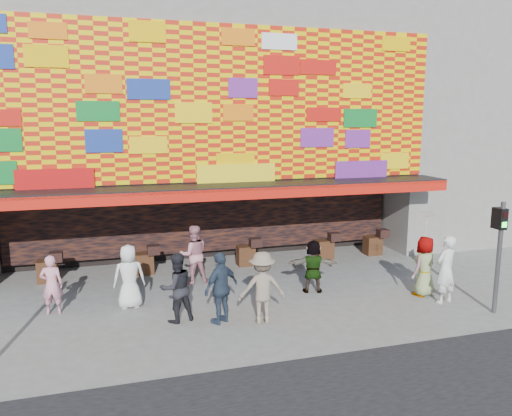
{
  "coord_description": "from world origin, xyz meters",
  "views": [
    {
      "loc": [
        -3.44,
        -11.79,
        5.11
      ],
      "look_at": [
        0.61,
        2.0,
        2.52
      ],
      "focal_mm": 35.0,
      "sensor_mm": 36.0,
      "label": 1
    }
  ],
  "objects_px": {
    "ped_d": "(262,287)",
    "ped_i": "(194,254)",
    "ped_g": "(424,266)",
    "parasol": "(427,225)",
    "ped_e": "(221,288)",
    "ped_c": "(176,288)",
    "ped_a": "(129,276)",
    "ped_b": "(52,285)",
    "ped_h": "(446,269)",
    "signal_right": "(500,245)",
    "ped_f": "(313,266)"
  },
  "relations": [
    {
      "from": "ped_h",
      "to": "parasol",
      "type": "distance_m",
      "value": 1.35
    },
    {
      "from": "ped_b",
      "to": "ped_d",
      "type": "distance_m",
      "value": 5.57
    },
    {
      "from": "ped_g",
      "to": "parasol",
      "type": "bearing_deg",
      "value": 180.0
    },
    {
      "from": "ped_c",
      "to": "ped_i",
      "type": "relative_size",
      "value": 0.97
    },
    {
      "from": "ped_c",
      "to": "ped_h",
      "type": "bearing_deg",
      "value": 157.89
    },
    {
      "from": "ped_a",
      "to": "ped_g",
      "type": "bearing_deg",
      "value": 168.58
    },
    {
      "from": "ped_c",
      "to": "ped_d",
      "type": "height_order",
      "value": "ped_d"
    },
    {
      "from": "ped_e",
      "to": "ped_f",
      "type": "relative_size",
      "value": 1.16
    },
    {
      "from": "ped_g",
      "to": "signal_right",
      "type": "bearing_deg",
      "value": 99.18
    },
    {
      "from": "ped_a",
      "to": "ped_e",
      "type": "height_order",
      "value": "ped_e"
    },
    {
      "from": "ped_c",
      "to": "ped_h",
      "type": "relative_size",
      "value": 0.93
    },
    {
      "from": "ped_d",
      "to": "ped_i",
      "type": "bearing_deg",
      "value": -66.05
    },
    {
      "from": "ped_b",
      "to": "ped_e",
      "type": "xyz_separation_m",
      "value": [
        4.16,
        -1.84,
        0.12
      ]
    },
    {
      "from": "parasol",
      "to": "signal_right",
      "type": "bearing_deg",
      "value": -59.09
    },
    {
      "from": "signal_right",
      "to": "ped_a",
      "type": "bearing_deg",
      "value": 161.28
    },
    {
      "from": "ped_a",
      "to": "signal_right",
      "type": "bearing_deg",
      "value": 159.79
    },
    {
      "from": "signal_right",
      "to": "ped_e",
      "type": "xyz_separation_m",
      "value": [
        -7.11,
        1.42,
        -0.94
      ]
    },
    {
      "from": "signal_right",
      "to": "parasol",
      "type": "xyz_separation_m",
      "value": [
        -1.02,
        1.7,
        0.26
      ]
    },
    {
      "from": "parasol",
      "to": "ped_c",
      "type": "bearing_deg",
      "value": 178.96
    },
    {
      "from": "ped_c",
      "to": "ped_f",
      "type": "xyz_separation_m",
      "value": [
        4.17,
        1.05,
        -0.1
      ]
    },
    {
      "from": "ped_e",
      "to": "ped_i",
      "type": "relative_size",
      "value": 1.0
    },
    {
      "from": "ped_d",
      "to": "ped_h",
      "type": "distance_m",
      "value": 5.31
    },
    {
      "from": "ped_e",
      "to": "ped_i",
      "type": "height_order",
      "value": "ped_i"
    },
    {
      "from": "signal_right",
      "to": "ped_b",
      "type": "relative_size",
      "value": 1.88
    },
    {
      "from": "ped_d",
      "to": "ped_i",
      "type": "xyz_separation_m",
      "value": [
        -1.15,
        3.55,
        0.0
      ]
    },
    {
      "from": "parasol",
      "to": "ped_a",
      "type": "bearing_deg",
      "value": 170.07
    },
    {
      "from": "ped_c",
      "to": "ped_f",
      "type": "relative_size",
      "value": 1.13
    },
    {
      "from": "ped_b",
      "to": "ped_c",
      "type": "relative_size",
      "value": 0.89
    },
    {
      "from": "ped_c",
      "to": "ped_g",
      "type": "xyz_separation_m",
      "value": [
        7.16,
        -0.13,
        -0.01
      ]
    },
    {
      "from": "ped_d",
      "to": "ped_f",
      "type": "xyz_separation_m",
      "value": [
        2.11,
        1.73,
        -0.13
      ]
    },
    {
      "from": "ped_f",
      "to": "signal_right",
      "type": "bearing_deg",
      "value": 161.62
    },
    {
      "from": "ped_d",
      "to": "ped_f",
      "type": "relative_size",
      "value": 1.16
    },
    {
      "from": "ped_i",
      "to": "ped_e",
      "type": "bearing_deg",
      "value": 91.57
    },
    {
      "from": "ped_d",
      "to": "ped_g",
      "type": "height_order",
      "value": "ped_d"
    },
    {
      "from": "parasol",
      "to": "ped_e",
      "type": "bearing_deg",
      "value": -177.43
    },
    {
      "from": "ped_g",
      "to": "parasol",
      "type": "xyz_separation_m",
      "value": [
        0.0,
        0.0,
        1.24
      ]
    },
    {
      "from": "ped_e",
      "to": "ped_d",
      "type": "bearing_deg",
      "value": 132.81
    },
    {
      "from": "parasol",
      "to": "ped_d",
      "type": "bearing_deg",
      "value": -173.88
    },
    {
      "from": "signal_right",
      "to": "ped_b",
      "type": "distance_m",
      "value": 11.78
    },
    {
      "from": "ped_h",
      "to": "ped_c",
      "type": "bearing_deg",
      "value": -23.24
    },
    {
      "from": "ped_a",
      "to": "ped_e",
      "type": "bearing_deg",
      "value": 140.15
    },
    {
      "from": "ped_b",
      "to": "ped_i",
      "type": "distance_m",
      "value": 4.25
    },
    {
      "from": "ped_a",
      "to": "ped_h",
      "type": "distance_m",
      "value": 8.74
    },
    {
      "from": "ped_f",
      "to": "ped_h",
      "type": "distance_m",
      "value": 3.7
    },
    {
      "from": "ped_e",
      "to": "parasol",
      "type": "xyz_separation_m",
      "value": [
        6.09,
        0.27,
        1.2
      ]
    },
    {
      "from": "ped_c",
      "to": "ped_g",
      "type": "relative_size",
      "value": 1.02
    },
    {
      "from": "ped_a",
      "to": "ped_f",
      "type": "height_order",
      "value": "ped_a"
    },
    {
      "from": "ped_b",
      "to": "ped_h",
      "type": "relative_size",
      "value": 0.83
    },
    {
      "from": "ped_a",
      "to": "ped_d",
      "type": "distance_m",
      "value": 3.74
    },
    {
      "from": "ped_c",
      "to": "ped_e",
      "type": "height_order",
      "value": "ped_e"
    }
  ]
}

